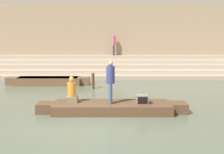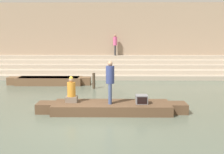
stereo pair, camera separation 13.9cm
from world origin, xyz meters
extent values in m
plane|color=#566051|center=(0.00, 0.00, 0.00)|extent=(120.00, 120.00, 0.00)
cube|color=tan|center=(0.00, 11.25, 0.15)|extent=(36.00, 3.95, 0.31)
cube|color=#B2A28D|center=(0.00, 11.65, 0.46)|extent=(36.00, 3.16, 0.31)
cube|color=tan|center=(0.00, 12.04, 0.77)|extent=(36.00, 2.37, 0.31)
cube|color=#B2A28D|center=(0.00, 12.44, 1.08)|extent=(36.00, 1.58, 0.31)
cube|color=tan|center=(0.00, 12.83, 1.39)|extent=(36.00, 0.79, 0.31)
cube|color=tan|center=(0.00, 13.83, 2.97)|extent=(34.20, 1.20, 5.93)
cube|color=brown|center=(0.00, 13.21, 0.30)|extent=(34.20, 0.12, 0.60)
cube|color=brown|center=(0.88, 1.34, 0.20)|extent=(4.85, 1.42, 0.40)
cube|color=tan|center=(0.88, 1.34, 0.38)|extent=(4.46, 1.32, 0.05)
cube|color=brown|center=(3.65, 1.34, 0.20)|extent=(0.68, 0.78, 0.40)
cube|color=brown|center=(-1.88, 1.34, 0.20)|extent=(0.68, 0.78, 0.40)
cylinder|color=olive|center=(0.16, 2.15, 0.30)|extent=(2.88, 0.04, 0.04)
cylinder|color=#3D4C75|center=(0.82, 1.33, 0.83)|extent=(0.14, 0.14, 0.85)
cylinder|color=#3D4C75|center=(0.82, 1.14, 0.83)|extent=(0.14, 0.14, 0.85)
cylinder|color=navy|center=(0.82, 1.23, 1.60)|extent=(0.34, 0.34, 0.70)
sphere|color=#9E7556|center=(0.82, 1.23, 2.05)|extent=(0.20, 0.20, 0.20)
cube|color=#756656|center=(-0.80, 1.44, 0.53)|extent=(0.48, 0.38, 0.25)
cylinder|color=orange|center=(-0.80, 1.44, 0.95)|extent=(0.34, 0.34, 0.60)
sphere|color=#9E7556|center=(-0.80, 1.44, 1.35)|extent=(0.20, 0.20, 0.20)
sphere|color=gold|center=(-0.80, 1.44, 1.42)|extent=(0.17, 0.17, 0.17)
cube|color=slate|center=(2.12, 1.22, 0.59)|extent=(0.48, 0.40, 0.36)
cube|color=black|center=(2.12, 1.02, 0.59)|extent=(0.40, 0.02, 0.28)
cube|color=brown|center=(-3.29, 7.59, 0.25)|extent=(4.23, 1.14, 0.50)
cube|color=#993328|center=(-3.29, 7.59, 0.47)|extent=(3.89, 1.04, 0.05)
cube|color=brown|center=(-0.88, 7.59, 0.25)|extent=(0.59, 0.63, 0.50)
cube|color=brown|center=(-5.70, 7.59, 0.25)|extent=(0.59, 0.63, 0.50)
cylinder|color=#473828|center=(-0.26, 6.36, 0.47)|extent=(0.17, 0.17, 0.95)
cylinder|color=#28282D|center=(1.03, 12.92, 1.96)|extent=(0.14, 0.14, 0.85)
cylinder|color=#28282D|center=(1.03, 12.75, 1.96)|extent=(0.14, 0.14, 0.85)
cylinder|color=#C64C7F|center=(1.03, 12.83, 2.74)|extent=(0.32, 0.32, 0.70)
sphere|color=#9E7556|center=(1.03, 12.83, 3.19)|extent=(0.20, 0.20, 0.20)
camera|label=1|loc=(0.88, -9.24, 3.14)|focal=42.00mm
camera|label=2|loc=(1.02, -9.24, 3.14)|focal=42.00mm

